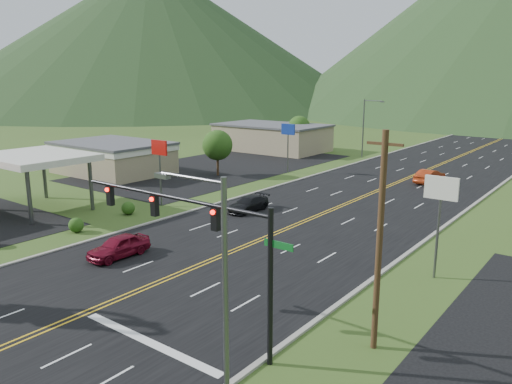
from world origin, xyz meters
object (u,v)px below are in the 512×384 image
Objects in this scene: streetlight_west at (365,124)px; gas_canopy at (35,159)px; streetlight_east at (218,286)px; traffic_signal at (199,230)px; car_dark_mid at (248,204)px; car_red_near at (119,247)px; car_red_far at (430,177)px.

gas_canopy is at bearing -102.13° from streetlight_west.
gas_canopy is (-33.18, 12.00, -0.31)m from streetlight_east.
streetlight_west reaches higher than traffic_signal.
traffic_signal is at bearing -56.82° from car_dark_mid.
gas_canopy is at bearing -143.91° from car_dark_mid.
traffic_signal is 1.46× the size of streetlight_east.
car_dark_mid is at bearing 35.55° from gas_canopy.
gas_canopy reaches higher than car_dark_mid.
car_red_near is at bearing 153.26° from streetlight_east.
car_red_far is (14.84, -13.62, -4.37)m from streetlight_west.
car_red_near reaches higher than car_dark_mid.
traffic_signal reaches higher than car_red_near.
streetlight_east is 1.82× the size of car_red_far.
car_dark_mid is at bearing 122.64° from traffic_signal.
streetlight_west is 0.90× the size of gas_canopy.
car_dark_mid is at bearing -81.13° from streetlight_west.
traffic_signal is 6.17m from streetlight_east.
streetlight_east is at bearing 106.93° from car_red_far.
car_red_near is 0.91× the size of car_red_far.
car_red_near is (-11.99, 4.41, -4.56)m from traffic_signal.
streetlight_west is at bearing 107.97° from traffic_signal.
car_dark_mid is at bearing 75.39° from car_red_far.
gas_canopy is at bearing 164.30° from traffic_signal.
traffic_signal is at bearing 139.61° from streetlight_east.
streetlight_east reaches higher than car_red_near.
car_red_near is at bearing 84.27° from car_red_far.
gas_canopy reaches higher than car_red_far.
streetlight_west is 37.26m from car_dark_mid.
car_red_far is (9.13, 22.93, 0.14)m from car_dark_mid.
car_red_near is (-16.68, 8.40, -4.41)m from streetlight_east.
car_dark_mid is at bearing 126.19° from streetlight_east.
gas_canopy is 2.14× the size of car_dark_mid.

